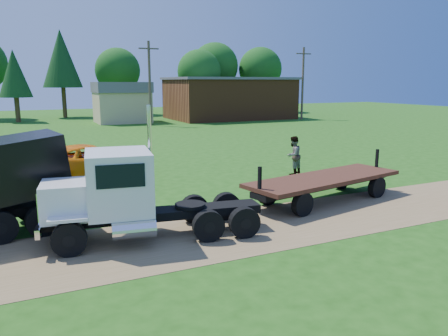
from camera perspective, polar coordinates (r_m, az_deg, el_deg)
name	(u,v)px	position (r m, az deg, el deg)	size (l,w,h in m)	color
ground	(269,225)	(14.70, 5.95, -7.46)	(140.00, 140.00, 0.00)	#1D4A10
dirt_track	(269,225)	(14.70, 5.95, -7.44)	(120.00, 4.20, 0.01)	brown
white_semi_tractor	(122,196)	(13.33, -13.16, -3.53)	(6.77, 3.09, 4.00)	black
orange_pickup	(89,160)	(23.02, -17.22, 0.97)	(2.69, 5.83, 1.62)	orange
flatbed_trailer	(324,182)	(17.81, 12.97, -1.83)	(7.25, 3.38, 1.79)	#3B1D12
spectator_b	(293,155)	(22.65, 9.04, 1.64)	(0.96, 0.75, 1.98)	#999999
brick_building	(229,98)	(57.75, 0.67, 9.14)	(15.40, 10.40, 5.30)	brown
tan_shed	(122,102)	(53.14, -13.18, 8.42)	(6.20, 5.40, 4.70)	tan
utility_poles	(150,82)	(48.73, -9.68, 11.03)	(42.20, 0.28, 9.00)	#443226
tree_row	(108,68)	(63.41, -14.95, 12.51)	(56.23, 12.47, 11.50)	#3D2A19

